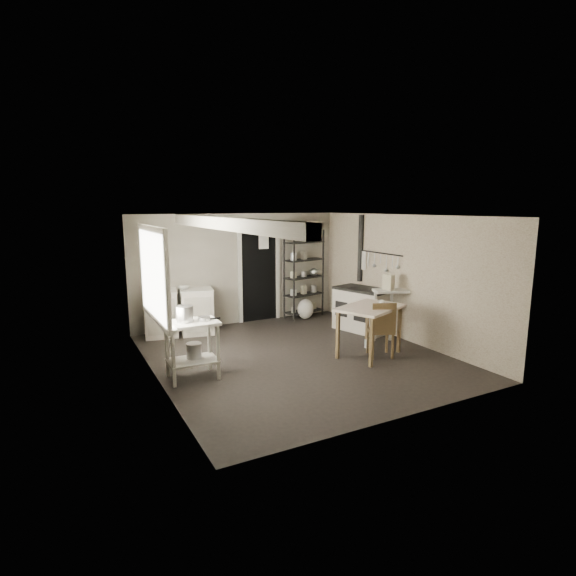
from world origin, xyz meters
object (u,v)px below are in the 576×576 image
prep_table (192,351)px  base_cabinets (179,311)px  stockpot (185,315)px  flour_sack (305,308)px  stove (362,309)px  work_table (369,333)px  chair (380,328)px  shelf_rack (304,275)px

prep_table → base_cabinets: size_ratio=0.63×
stockpot → flour_sack: 3.98m
prep_table → stockpot: stockpot is taller
prep_table → stove: (3.70, 0.91, 0.04)m
work_table → base_cabinets: bearing=132.4°
prep_table → work_table: 2.89m
work_table → chair: bearing=-38.8°
stockpot → stove: size_ratio=0.23×
stockpot → work_table: stockpot is taller
shelf_rack → work_table: shelf_rack is taller
shelf_rack → prep_table: bearing=-156.2°
stockpot → work_table: (2.95, -0.41, -0.56)m
base_cabinets → shelf_rack: (2.83, 0.12, 0.49)m
prep_table → stockpot: 0.55m
prep_table → work_table: prep_table is taller
stove → work_table: size_ratio=0.99×
prep_table → chair: chair is taller
prep_table → work_table: size_ratio=0.77×
stockpot → work_table: size_ratio=0.23×
flour_sack → chair: bearing=-93.3°
prep_table → flour_sack: 3.88m
shelf_rack → chair: (-0.23, -2.94, -0.46)m
stockpot → shelf_rack: bearing=36.0°
shelf_rack → work_table: 2.90m
base_cabinets → stove: size_ratio=1.23×
base_cabinets → flour_sack: size_ratio=3.04×
flour_sack → base_cabinets: bearing=178.3°
base_cabinets → chair: chair is taller
prep_table → stove: bearing=13.8°
stockpot → flour_sack: size_ratio=0.57×
shelf_rack → flour_sack: bearing=-122.6°
base_cabinets → stove: (3.29, -1.41, -0.02)m
prep_table → base_cabinets: (0.41, 2.32, 0.06)m
stockpot → chair: size_ratio=0.27×
base_cabinets → flour_sack: base_cabinets is taller
stove → chair: (-0.69, -1.40, 0.04)m
prep_table → shelf_rack: size_ratio=0.43×
base_cabinets → flour_sack: 2.77m
stockpot → chair: bearing=-9.6°
shelf_rack → flour_sack: size_ratio=4.38×
stockpot → flour_sack: bearing=34.1°
work_table → prep_table: bearing=172.6°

